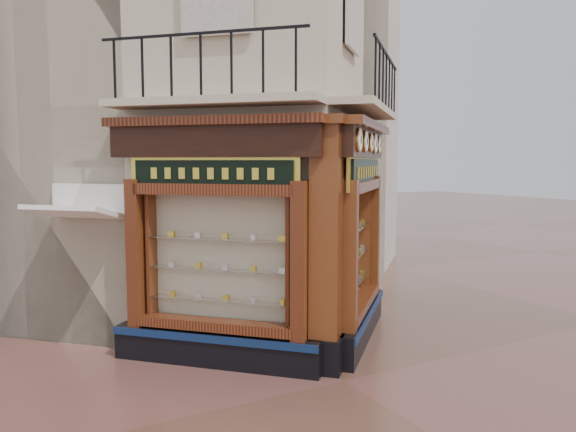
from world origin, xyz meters
TOP-DOWN VIEW (x-y plane):
  - ground at (0.00, 0.00)m, footprint 80.00×80.00m
  - main_building at (0.00, 6.16)m, footprint 11.31×11.31m
  - neighbour_left at (-2.47, 8.63)m, footprint 11.31×11.31m
  - neighbour_right at (2.47, 8.63)m, footprint 11.31×11.31m
  - shopfront_left at (-1.41, 1.57)m, footprint 2.86×2.86m
  - shopfront_right at (1.41, 1.57)m, footprint 2.86×2.86m
  - corner_pilaster at (0.00, 0.50)m, footprint 0.85×0.85m
  - balcony at (0.00, 1.49)m, footprint 5.94×2.97m
  - clock_a at (0.57, 0.47)m, footprint 0.31×0.31m
  - clock_b at (1.04, 0.94)m, footprint 0.29×0.29m
  - clock_c at (1.51, 1.41)m, footprint 0.27×0.27m
  - clock_d at (1.90, 1.79)m, footprint 0.31×0.31m
  - clock_e at (2.32, 2.22)m, footprint 0.28×0.28m
  - awning at (-3.31, 3.10)m, footprint 1.65×1.65m
  - signboard_left at (-1.46, 1.51)m, footprint 2.05×2.05m
  - signboard_right at (1.46, 1.51)m, footprint 2.26×2.26m

SIDE VIEW (x-z plane):
  - ground at x=0.00m, z-range 0.00..0.00m
  - awning at x=-3.31m, z-range -0.14..0.14m
  - corner_pilaster at x=0.00m, z-range -0.04..3.94m
  - shopfront_left at x=-1.41m, z-range -0.01..3.97m
  - shopfront_right at x=1.41m, z-range -0.01..3.97m
  - signboard_left at x=-1.46m, z-range 2.83..3.37m
  - signboard_right at x=1.46m, z-range 2.80..3.40m
  - clock_a at x=0.57m, z-range 3.43..3.81m
  - clock_d at x=1.90m, z-range 3.43..3.81m
  - clock_c at x=1.51m, z-range 3.45..3.79m
  - clock_e at x=2.32m, z-range 3.45..3.79m
  - clock_b at x=1.04m, z-range 3.44..3.80m
  - balcony at x=0.00m, z-range 3.70..4.73m
  - neighbour_left at x=-2.47m, z-range 0.00..11.00m
  - neighbour_right at x=2.47m, z-range 0.00..11.00m
  - main_building at x=0.00m, z-range 0.00..12.00m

